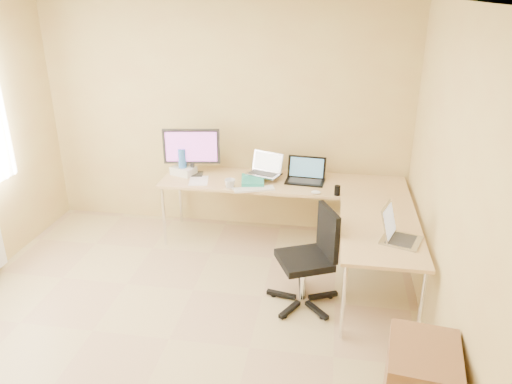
% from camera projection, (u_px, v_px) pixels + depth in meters
% --- Properties ---
extents(floor, '(4.50, 4.50, 0.00)m').
position_uv_depth(floor, '(169.00, 339.00, 4.07)').
color(floor, tan).
rests_on(floor, ground).
extents(ceiling, '(4.50, 4.50, 0.00)m').
position_uv_depth(ceiling, '(141.00, 2.00, 3.07)').
color(ceiling, white).
rests_on(ceiling, ground).
extents(wall_back, '(4.50, 0.00, 4.50)m').
position_uv_depth(wall_back, '(224.00, 118.00, 5.62)').
color(wall_back, '#D0BF71').
rests_on(wall_back, ground).
extents(wall_right, '(0.00, 4.50, 4.50)m').
position_uv_depth(wall_right, '(461.00, 214.00, 3.26)').
color(wall_right, '#D0BF71').
rests_on(wall_right, ground).
extents(desk_main, '(2.65, 0.70, 0.73)m').
position_uv_depth(desk_main, '(282.00, 212.00, 5.51)').
color(desk_main, tan).
rests_on(desk_main, ground).
extents(desk_return, '(0.70, 1.30, 0.73)m').
position_uv_depth(desk_return, '(377.00, 265.00, 4.45)').
color(desk_return, tan).
rests_on(desk_return, ground).
extents(monitor, '(0.65, 0.30, 0.53)m').
position_uv_depth(monitor, '(192.00, 152.00, 5.45)').
color(monitor, black).
rests_on(monitor, desk_main).
extents(book_stack, '(0.29, 0.36, 0.05)m').
position_uv_depth(book_stack, '(253.00, 181.00, 5.31)').
color(book_stack, '#1D8170').
rests_on(book_stack, desk_main).
extents(laptop_center, '(0.43, 0.38, 0.23)m').
position_uv_depth(laptop_center, '(264.00, 165.00, 5.36)').
color(laptop_center, silver).
rests_on(laptop_center, desk_main).
extents(laptop_black, '(0.44, 0.34, 0.26)m').
position_uv_depth(laptop_black, '(305.00, 171.00, 5.30)').
color(laptop_black, black).
rests_on(laptop_black, desk_main).
extents(keyboard, '(0.43, 0.25, 0.02)m').
position_uv_depth(keyboard, '(254.00, 189.00, 5.13)').
color(keyboard, silver).
rests_on(keyboard, desk_main).
extents(mouse, '(0.11, 0.08, 0.03)m').
position_uv_depth(mouse, '(316.00, 192.00, 5.03)').
color(mouse, white).
rests_on(mouse, desk_main).
extents(mug, '(0.13, 0.13, 0.10)m').
position_uv_depth(mug, '(230.00, 184.00, 5.15)').
color(mug, silver).
rests_on(mug, desk_main).
extents(cd_stack, '(0.14, 0.14, 0.03)m').
position_uv_depth(cd_stack, '(230.00, 187.00, 5.17)').
color(cd_stack, silver).
rests_on(cd_stack, desk_main).
extents(water_bottle, '(0.09, 0.09, 0.31)m').
position_uv_depth(water_bottle, '(182.00, 162.00, 5.48)').
color(water_bottle, '#336CB7').
rests_on(water_bottle, desk_main).
extents(papers, '(0.25, 0.32, 0.01)m').
position_uv_depth(papers, '(199.00, 181.00, 5.37)').
color(papers, white).
rests_on(papers, desk_main).
extents(white_box, '(0.30, 0.26, 0.09)m').
position_uv_depth(white_box, '(184.00, 171.00, 5.54)').
color(white_box, beige).
rests_on(white_box, desk_main).
extents(desk_fan, '(0.25, 0.25, 0.27)m').
position_uv_depth(desk_fan, '(187.00, 158.00, 5.66)').
color(desk_fan, silver).
rests_on(desk_fan, desk_main).
extents(black_cup, '(0.08, 0.08, 0.10)m').
position_uv_depth(black_cup, '(337.00, 190.00, 4.99)').
color(black_cup, black).
rests_on(black_cup, desk_main).
extents(laptop_return, '(0.44, 0.39, 0.24)m').
position_uv_depth(laptop_return, '(402.00, 228.00, 4.06)').
color(laptop_return, '#AEAEAE').
rests_on(laptop_return, desk_return).
extents(office_chair, '(0.74, 0.74, 0.93)m').
position_uv_depth(office_chair, '(304.00, 255.00, 4.35)').
color(office_chair, black).
rests_on(office_chair, ground).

